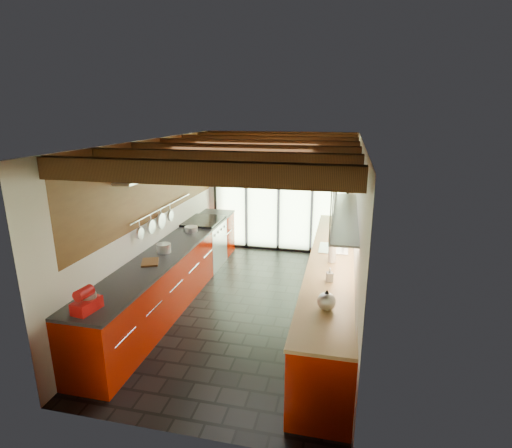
% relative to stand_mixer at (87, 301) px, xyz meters
% --- Properties ---
extents(ground, '(5.50, 5.50, 0.00)m').
position_rel_stand_mixer_xyz_m(ground, '(1.27, 2.24, -1.03)').
color(ground, black).
rests_on(ground, ground).
extents(room_shell, '(5.50, 5.50, 5.50)m').
position_rel_stand_mixer_xyz_m(room_shell, '(1.27, 2.24, 0.62)').
color(room_shell, silver).
rests_on(room_shell, ground).
extents(ceiling_beams, '(3.14, 5.06, 4.90)m').
position_rel_stand_mixer_xyz_m(ceiling_beams, '(1.27, 2.62, 1.43)').
color(ceiling_beams, '#593316').
rests_on(ceiling_beams, ground).
extents(glass_door, '(2.95, 0.10, 2.90)m').
position_rel_stand_mixer_xyz_m(glass_door, '(1.27, 4.94, 0.63)').
color(glass_door, '#C6EAAD').
rests_on(glass_door, ground).
extents(left_counter, '(0.68, 5.00, 0.92)m').
position_rel_stand_mixer_xyz_m(left_counter, '(-0.01, 2.24, -0.57)').
color(left_counter, '#9A1400').
rests_on(left_counter, ground).
extents(range_stove, '(0.66, 0.90, 0.97)m').
position_rel_stand_mixer_xyz_m(range_stove, '(-0.01, 3.69, -0.56)').
color(range_stove, silver).
rests_on(range_stove, ground).
extents(right_counter, '(0.68, 5.00, 0.92)m').
position_rel_stand_mixer_xyz_m(right_counter, '(2.54, 2.24, -0.57)').
color(right_counter, '#9A1400').
rests_on(right_counter, ground).
extents(sink_assembly, '(0.45, 0.52, 0.43)m').
position_rel_stand_mixer_xyz_m(sink_assembly, '(2.56, 2.64, -0.07)').
color(sink_assembly, silver).
rests_on(sink_assembly, right_counter).
extents(upper_cabinets_right, '(0.34, 3.00, 3.00)m').
position_rel_stand_mixer_xyz_m(upper_cabinets_right, '(2.70, 2.54, 0.82)').
color(upper_cabinets_right, silver).
rests_on(upper_cabinets_right, ground).
extents(left_wall_fixtures, '(0.28, 2.60, 0.96)m').
position_rel_stand_mixer_xyz_m(left_wall_fixtures, '(-0.20, 2.38, 0.85)').
color(left_wall_fixtures, silver).
rests_on(left_wall_fixtures, ground).
extents(stand_mixer, '(0.22, 0.34, 0.29)m').
position_rel_stand_mixer_xyz_m(stand_mixer, '(0.00, 0.00, 0.00)').
color(stand_mixer, red).
rests_on(stand_mixer, left_counter).
extents(pot_large, '(0.25, 0.25, 0.14)m').
position_rel_stand_mixer_xyz_m(pot_large, '(0.00, 1.90, -0.04)').
color(pot_large, silver).
rests_on(pot_large, left_counter).
extents(pot_small, '(0.25, 0.25, 0.09)m').
position_rel_stand_mixer_xyz_m(pot_small, '(0.00, 3.03, -0.07)').
color(pot_small, silver).
rests_on(pot_small, left_counter).
extents(cutting_board, '(0.33, 0.38, 0.03)m').
position_rel_stand_mixer_xyz_m(cutting_board, '(0.00, 1.45, -0.10)').
color(cutting_board, brown).
rests_on(cutting_board, left_counter).
extents(kettle, '(0.21, 0.25, 0.24)m').
position_rel_stand_mixer_xyz_m(kettle, '(2.54, 0.61, -0.01)').
color(kettle, silver).
rests_on(kettle, right_counter).
extents(paper_towel, '(0.13, 0.13, 0.31)m').
position_rel_stand_mixer_xyz_m(paper_towel, '(2.54, 2.06, 0.02)').
color(paper_towel, white).
rests_on(paper_towel, right_counter).
extents(soap_bottle, '(0.10, 0.10, 0.18)m').
position_rel_stand_mixer_xyz_m(soap_bottle, '(2.54, 1.37, -0.02)').
color(soap_bottle, silver).
rests_on(soap_bottle, right_counter).
extents(bowl, '(0.26, 0.26, 0.06)m').
position_rel_stand_mixer_xyz_m(bowl, '(2.54, 4.49, -0.09)').
color(bowl, silver).
rests_on(bowl, right_counter).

